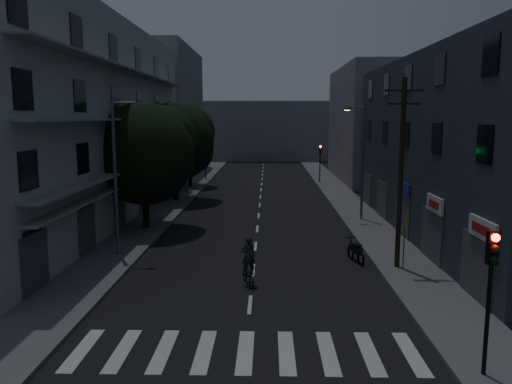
{
  "coord_description": "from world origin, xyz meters",
  "views": [
    {
      "loc": [
        0.69,
        -16.79,
        7.32
      ],
      "look_at": [
        0.0,
        12.0,
        3.0
      ],
      "focal_mm": 35.0,
      "sensor_mm": 36.0,
      "label": 1
    }
  ],
  "objects_px": {
    "bus_stop_sign": "(404,233)",
    "motorcycle": "(356,252)",
    "traffic_signal_near": "(491,274)",
    "cyclist": "(248,269)",
    "utility_pole": "(401,170)"
  },
  "relations": [
    {
      "from": "utility_pole",
      "to": "cyclist",
      "type": "distance_m",
      "value": 8.59
    },
    {
      "from": "bus_stop_sign",
      "to": "motorcycle",
      "type": "height_order",
      "value": "bus_stop_sign"
    },
    {
      "from": "traffic_signal_near",
      "to": "cyclist",
      "type": "relative_size",
      "value": 1.88
    },
    {
      "from": "utility_pole",
      "to": "cyclist",
      "type": "relative_size",
      "value": 4.13
    },
    {
      "from": "bus_stop_sign",
      "to": "traffic_signal_near",
      "type": "bearing_deg",
      "value": -92.1
    },
    {
      "from": "cyclist",
      "to": "utility_pole",
      "type": "bearing_deg",
      "value": 1.33
    },
    {
      "from": "utility_pole",
      "to": "bus_stop_sign",
      "type": "xyz_separation_m",
      "value": [
        0.19,
        -0.39,
        -2.98
      ]
    },
    {
      "from": "bus_stop_sign",
      "to": "cyclist",
      "type": "distance_m",
      "value": 7.68
    },
    {
      "from": "bus_stop_sign",
      "to": "cyclist",
      "type": "height_order",
      "value": "bus_stop_sign"
    },
    {
      "from": "utility_pole",
      "to": "bus_stop_sign",
      "type": "bearing_deg",
      "value": -63.72
    },
    {
      "from": "motorcycle",
      "to": "cyclist",
      "type": "relative_size",
      "value": 0.9
    },
    {
      "from": "traffic_signal_near",
      "to": "utility_pole",
      "type": "distance_m",
      "value": 10.46
    },
    {
      "from": "traffic_signal_near",
      "to": "bus_stop_sign",
      "type": "height_order",
      "value": "traffic_signal_near"
    },
    {
      "from": "motorcycle",
      "to": "utility_pole",
      "type": "bearing_deg",
      "value": -50.1
    },
    {
      "from": "motorcycle",
      "to": "cyclist",
      "type": "bearing_deg",
      "value": -159.15
    }
  ]
}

